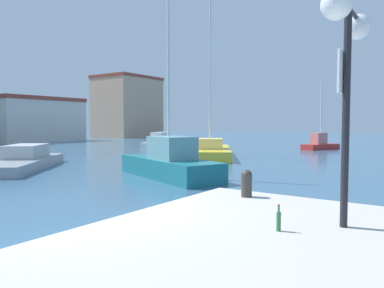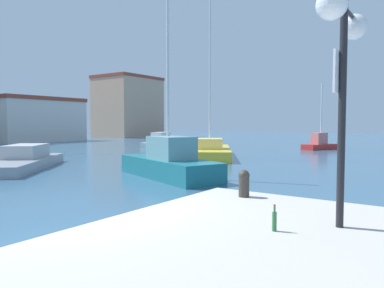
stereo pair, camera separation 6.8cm
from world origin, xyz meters
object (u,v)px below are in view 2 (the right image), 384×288
Objects in this scene: bottle at (274,221)px; sailboat_red_distant_north at (320,143)px; lamppost at (344,33)px; motorboat_white_distant_east at (163,142)px; motorboat_grey_mid_harbor at (22,160)px; mooring_bollard at (244,182)px; sailboat_yellow_outer_mooring at (210,151)px; sailboat_teal_far_left at (169,163)px.

bottle is 31.81m from sailboat_red_distant_north.
bottle is (-0.69, 0.65, -2.47)m from lamppost.
motorboat_white_distant_east reaches higher than bottle.
mooring_bollard is at bearing -106.66° from motorboat_grey_mid_harbor.
motorboat_white_distant_east is 13.74m from sailboat_yellow_outer_mooring.
sailboat_teal_far_left is 1.06× the size of motorboat_grey_mid_harbor.
lamppost is 21.49m from sailboat_yellow_outer_mooring.
mooring_bollard is at bearing -132.91° from sailboat_teal_far_left.
bottle is 0.05× the size of motorboat_white_distant_east.
bottle is 0.06× the size of sailboat_red_distant_north.
sailboat_yellow_outer_mooring reaches higher than lamppost.
sailboat_red_distant_north is (13.08, -4.03, 0.06)m from sailboat_yellow_outer_mooring.
lamppost is at bearing -130.27° from sailboat_teal_far_left.
sailboat_teal_far_left is 8.89m from motorboat_grey_mid_harbor.
mooring_bollard is (1.12, 2.02, -2.33)m from lamppost.
motorboat_white_distant_east is at bearing 17.30° from motorboat_grey_mid_harbor.
motorboat_grey_mid_harbor is (4.73, 15.82, -0.88)m from mooring_bollard.
sailboat_teal_far_left is (8.44, 8.50, -0.49)m from bottle.
lamppost is 19.05m from motorboat_grey_mid_harbor.
sailboat_red_distant_north reaches higher than bottle.
sailboat_red_distant_north reaches higher than motorboat_white_distant_east.
sailboat_yellow_outer_mooring is (-8.17, -11.05, 0.01)m from motorboat_white_distant_east.
bottle is 0.04× the size of sailboat_teal_far_left.
sailboat_yellow_outer_mooring is at bearing 162.87° from sailboat_red_distant_north.
motorboat_grey_mid_harbor is (-1.90, 8.68, -0.24)m from sailboat_teal_far_left.
sailboat_red_distant_north is (30.75, 8.12, -0.61)m from bottle.
lamppost is 0.50× the size of sailboat_teal_far_left.
lamppost is 7.76× the size of mooring_bollard.
sailboat_red_distant_north reaches higher than mooring_bollard.
bottle is 11.99m from sailboat_teal_far_left.
mooring_bollard is 29.72m from sailboat_red_distant_north.
motorboat_white_distant_east is 0.94× the size of motorboat_grey_mid_harbor.
sailboat_red_distant_north is at bearing 13.13° from mooring_bollard.
sailboat_red_distant_north reaches higher than lamppost.
lamppost reaches higher than bottle.
sailboat_red_distant_north is (22.30, -0.38, -0.11)m from sailboat_teal_far_left.
bottle is 0.67× the size of mooring_bollard.
lamppost is at bearing -119.10° from mooring_bollard.
mooring_bollard is 32.47m from motorboat_white_distant_east.
mooring_bollard is at bearing 37.01° from bottle.
lamppost is 2.65m from bottle.
lamppost is 0.53× the size of motorboat_grey_mid_harbor.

